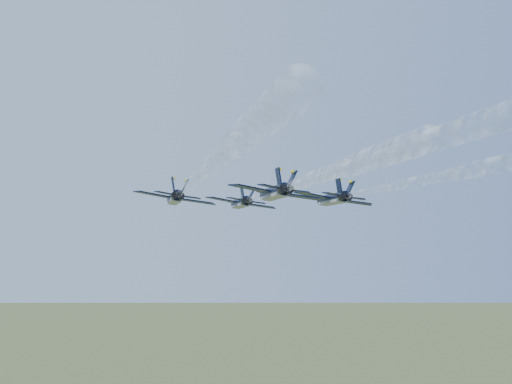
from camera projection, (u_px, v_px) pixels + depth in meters
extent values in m
cylinder|color=black|center=(241.00, 203.00, 115.85)|extent=(2.43, 11.76, 1.71)
cone|color=black|center=(234.00, 204.00, 122.71)|extent=(1.85, 2.39, 1.71)
ellipsoid|color=black|center=(238.00, 200.00, 118.84)|extent=(1.09, 2.17, 0.85)
cube|color=gray|center=(240.00, 206.00, 115.80)|extent=(2.01, 10.55, 0.59)
cube|color=black|center=(223.00, 200.00, 114.65)|extent=(5.62, 3.99, 0.94)
cube|color=yellow|center=(222.00, 200.00, 116.13)|extent=(4.85, 1.53, 0.95)
cube|color=black|center=(259.00, 206.00, 115.66)|extent=(5.75, 4.48, 0.94)
cube|color=yellow|center=(258.00, 206.00, 117.13)|extent=(4.70, 2.10, 0.95)
cube|color=black|center=(235.00, 199.00, 110.07)|extent=(2.61, 2.06, 0.47)
cube|color=black|center=(258.00, 203.00, 110.69)|extent=(2.67, 2.26, 0.47)
cube|color=black|center=(242.00, 193.00, 110.96)|extent=(0.62, 1.97, 2.28)
cube|color=black|center=(251.00, 194.00, 111.21)|extent=(1.28, 2.01, 2.11)
cylinder|color=black|center=(244.00, 201.00, 109.70)|extent=(1.17, 1.12, 1.11)
cylinder|color=black|center=(249.00, 202.00, 109.83)|extent=(1.17, 1.12, 1.11)
cylinder|color=black|center=(175.00, 198.00, 100.15)|extent=(2.43, 11.76, 1.71)
cone|color=black|center=(172.00, 200.00, 107.01)|extent=(1.85, 2.39, 1.71)
ellipsoid|color=black|center=(174.00, 195.00, 103.13)|extent=(1.09, 2.17, 0.85)
cube|color=gray|center=(174.00, 202.00, 100.10)|extent=(2.01, 10.55, 0.59)
cube|color=black|center=(154.00, 194.00, 98.94)|extent=(5.62, 3.99, 0.94)
cube|color=yellow|center=(153.00, 194.00, 100.42)|extent=(4.85, 1.53, 0.95)
cube|color=black|center=(196.00, 201.00, 99.95)|extent=(5.75, 4.48, 0.94)
cube|color=yellow|center=(195.00, 201.00, 101.43)|extent=(4.70, 2.10, 0.95)
cube|color=black|center=(164.00, 193.00, 94.36)|extent=(2.61, 2.06, 0.47)
cube|color=black|center=(191.00, 198.00, 94.98)|extent=(2.67, 2.26, 0.47)
cube|color=black|center=(173.00, 186.00, 95.26)|extent=(0.62, 1.97, 2.28)
cube|color=black|center=(184.00, 188.00, 95.51)|extent=(1.28, 2.01, 2.11)
cylinder|color=black|center=(175.00, 195.00, 93.99)|extent=(1.17, 1.12, 1.11)
cylinder|color=black|center=(181.00, 196.00, 94.12)|extent=(1.17, 1.12, 1.11)
cylinder|color=black|center=(333.00, 199.00, 102.91)|extent=(2.43, 11.76, 1.71)
cone|color=black|center=(320.00, 201.00, 109.77)|extent=(1.85, 2.39, 1.71)
ellipsoid|color=black|center=(327.00, 196.00, 105.89)|extent=(1.09, 2.17, 0.85)
cube|color=gray|center=(332.00, 202.00, 102.86)|extent=(2.01, 10.55, 0.59)
cube|color=black|center=(314.00, 196.00, 101.70)|extent=(5.62, 3.99, 0.94)
cube|color=yellow|center=(311.00, 195.00, 103.18)|extent=(4.85, 1.53, 0.95)
cube|color=black|center=(354.00, 202.00, 102.71)|extent=(5.75, 4.48, 0.94)
cube|color=yellow|center=(351.00, 202.00, 104.19)|extent=(4.70, 2.10, 0.95)
cube|color=black|center=(331.00, 194.00, 97.12)|extent=(2.61, 2.06, 0.47)
cube|color=black|center=(357.00, 199.00, 97.74)|extent=(2.67, 2.26, 0.47)
cube|color=black|center=(339.00, 187.00, 98.02)|extent=(0.62, 1.97, 2.28)
cube|color=black|center=(349.00, 189.00, 98.27)|extent=(1.28, 2.01, 2.11)
cylinder|color=black|center=(343.00, 197.00, 96.75)|extent=(1.17, 1.12, 1.11)
cylinder|color=black|center=(348.00, 197.00, 96.88)|extent=(1.17, 1.12, 1.11)
cylinder|color=black|center=(275.00, 192.00, 87.02)|extent=(2.43, 11.76, 1.71)
cone|color=black|center=(264.00, 195.00, 93.88)|extent=(1.85, 2.39, 1.71)
ellipsoid|color=black|center=(270.00, 190.00, 90.01)|extent=(1.09, 2.17, 0.85)
cube|color=gray|center=(274.00, 197.00, 86.98)|extent=(2.01, 10.55, 0.59)
cube|color=black|center=(252.00, 188.00, 85.82)|extent=(5.62, 3.99, 0.94)
cube|color=yellow|center=(250.00, 188.00, 87.30)|extent=(4.85, 1.53, 0.95)
cube|color=black|center=(299.00, 196.00, 86.83)|extent=(5.75, 4.48, 0.94)
cube|color=yellow|center=(297.00, 196.00, 88.30)|extent=(4.70, 2.10, 0.95)
cube|color=black|center=(269.00, 187.00, 81.24)|extent=(2.61, 2.06, 0.47)
cube|color=black|center=(300.00, 192.00, 81.86)|extent=(2.67, 2.26, 0.47)
cube|color=black|center=(279.00, 178.00, 82.13)|extent=(0.62, 1.97, 2.28)
cube|color=black|center=(291.00, 180.00, 82.38)|extent=(1.28, 2.01, 2.11)
cylinder|color=black|center=(282.00, 189.00, 80.87)|extent=(1.17, 1.12, 1.11)
cylinder|color=black|center=(289.00, 190.00, 81.00)|extent=(1.17, 1.12, 1.11)
cylinder|color=white|center=(257.00, 198.00, 101.35)|extent=(2.00, 17.68, 0.90)
cylinder|color=white|center=(282.00, 191.00, 84.99)|extent=(2.34, 17.70, 1.25)
cylinder|color=white|center=(319.00, 181.00, 68.63)|extent=(2.74, 17.72, 1.65)
cylinder|color=white|center=(379.00, 164.00, 52.28)|extent=(3.20, 17.75, 2.11)
cylinder|color=white|center=(183.00, 191.00, 85.64)|extent=(2.00, 17.68, 0.90)
cylinder|color=white|center=(196.00, 181.00, 69.29)|extent=(2.34, 17.70, 1.25)
cylinder|color=white|center=(218.00, 165.00, 52.93)|extent=(2.74, 17.72, 1.65)
cylinder|color=white|center=(259.00, 134.00, 36.57)|extent=(3.20, 17.75, 2.11)
cylinder|color=white|center=(367.00, 193.00, 88.40)|extent=(2.00, 17.68, 0.90)
cylinder|color=white|center=(421.00, 183.00, 72.04)|extent=(2.34, 17.70, 1.25)
cylinder|color=white|center=(508.00, 169.00, 55.69)|extent=(2.74, 17.72, 1.65)
cylinder|color=white|center=(304.00, 184.00, 72.52)|extent=(2.00, 17.68, 0.90)
cylinder|color=white|center=(356.00, 169.00, 56.16)|extent=(2.34, 17.70, 1.25)
cylinder|color=white|center=(450.00, 142.00, 39.81)|extent=(2.74, 17.72, 1.65)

